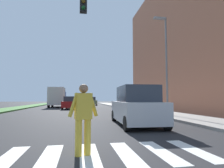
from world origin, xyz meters
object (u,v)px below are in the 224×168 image
truck_box_delivery (57,97)px  suv_crossing (136,107)px  sedan_midblock (71,103)px  pedestrian_performer (83,116)px  street_lamp_right (165,56)px  sedan_distant (91,101)px

truck_box_delivery → suv_crossing: bearing=-74.2°
truck_box_delivery → sedan_midblock: bearing=-68.3°
pedestrian_performer → suv_crossing: suv_crossing is taller
street_lamp_right → truck_box_delivery: street_lamp_right is taller
suv_crossing → sedan_distant: size_ratio=1.07×
pedestrian_performer → sedan_distant: 34.85m
suv_crossing → sedan_distant: suv_crossing is taller
sedan_distant → suv_crossing: bearing=-89.3°
pedestrian_performer → truck_box_delivery: size_ratio=0.27×
street_lamp_right → truck_box_delivery: bearing=118.2°
street_lamp_right → sedan_midblock: 15.06m
suv_crossing → street_lamp_right: bearing=47.8°
sedan_midblock → sedan_distant: bearing=75.3°
sedan_midblock → truck_box_delivery: bearing=111.7°
street_lamp_right → sedan_midblock: (-7.53, 12.47, -3.83)m
suv_crossing → sedan_midblock: 16.89m
street_lamp_right → suv_crossing: 6.47m
sedan_midblock → sedan_distant: size_ratio=1.05×
street_lamp_right → suv_crossing: size_ratio=1.60×
suv_crossing → sedan_distant: (-0.38, 30.02, -0.13)m
sedan_midblock → street_lamp_right: bearing=-58.9°
sedan_distant → truck_box_delivery: truck_box_delivery is taller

